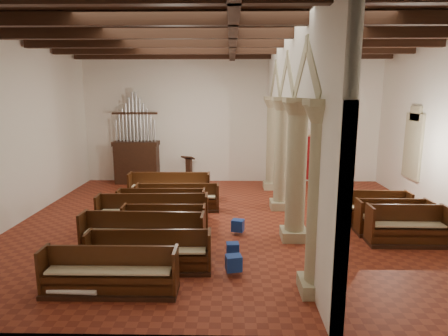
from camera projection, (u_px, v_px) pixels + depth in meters
floor at (232, 222)px, 12.44m from camera, size 14.00×14.00×0.00m
ceiling at (233, 32)px, 11.28m from camera, size 14.00×14.00×0.00m
wall_back at (232, 119)px, 17.74m from camera, size 14.00×0.02×6.00m
wall_front at (234, 168)px, 5.97m from camera, size 14.00×0.02×6.00m
wall_left at (14, 131)px, 11.98m from camera, size 0.02×12.00×6.00m
ceiling_beams at (233, 38)px, 11.31m from camera, size 13.80×11.80×0.30m
arcade at (290, 114)px, 11.72m from camera, size 0.90×11.90×6.00m
window_right_b at (414, 146)px, 14.34m from camera, size 0.03×1.00×2.20m
window_back at (337, 136)px, 17.79m from camera, size 1.00×0.03×2.20m
pipe_organ at (137, 154)px, 17.65m from camera, size 2.10×0.85×4.40m
lectern at (189, 172)px, 17.75m from camera, size 0.64×0.68×1.34m
dossal_curtain at (305, 158)px, 17.96m from camera, size 1.80×0.07×2.17m
processional_banner at (335, 167)px, 17.47m from camera, size 0.60×0.76×2.67m
hymnal_box_a at (234, 263)px, 8.74m from camera, size 0.42×0.37×0.36m
hymnal_box_b at (233, 249)px, 9.60m from camera, size 0.34×0.29×0.32m
hymnal_box_c at (238, 225)px, 11.27m from camera, size 0.42×0.37×0.35m
tube_heater_a at (72, 292)px, 7.69m from camera, size 1.05×0.16×0.10m
tube_heater_b at (121, 275)px, 8.42m from camera, size 1.00×0.51×0.10m
nave_pew_0 at (110, 279)px, 7.88m from camera, size 2.85×0.67×1.01m
nave_pew_1 at (150, 258)px, 8.89m from camera, size 2.95×0.76×0.99m
nave_pew_2 at (143, 240)px, 9.92m from camera, size 3.28×0.81×1.10m
nave_pew_3 at (164, 227)px, 11.04m from camera, size 2.45×0.68×0.96m
nave_pew_4 at (153, 218)px, 11.71m from camera, size 3.46×0.88×1.10m
nave_pew_5 at (162, 209)px, 12.75m from camera, size 2.96×0.70×1.00m
nave_pew_6 at (178, 202)px, 13.57m from camera, size 3.02×0.75×0.97m
nave_pew_7 at (170, 192)px, 14.77m from camera, size 3.19×0.79×1.13m
aisle_pew_0 at (407, 232)px, 10.48m from camera, size 2.17×0.77×1.11m
aisle_pew_1 at (393, 223)px, 11.25m from camera, size 2.15×0.71×1.06m
aisle_pew_2 at (374, 214)px, 12.08m from camera, size 2.20×0.83×1.10m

